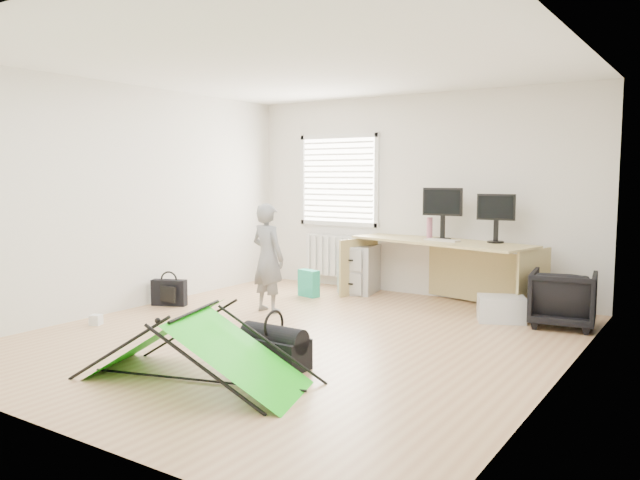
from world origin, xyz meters
The scene contains 18 objects.
ground centered at (0.00, 0.00, 0.00)m, with size 5.50×5.50×0.00m, color tan.
back_wall centered at (0.00, 2.75, 1.35)m, with size 5.00×0.02×2.70m, color silver.
window centered at (-1.20, 2.71, 1.55)m, with size 1.20×0.06×1.20m, color silver.
radiator centered at (-1.20, 2.67, 0.45)m, with size 1.00×0.12×0.60m, color silver.
desk centered at (0.54, 2.32, 0.40)m, with size 2.37×0.75×0.81m, color tan.
filing_cabinet centered at (-0.66, 2.42, 0.33)m, with size 0.42×0.57×0.66m, color #B1B3B6.
monitor_left centered at (0.54, 2.41, 1.05)m, with size 0.51×0.11×0.48m, color black.
monitor_right centered at (1.21, 2.43, 1.02)m, with size 0.45×0.10×0.43m, color black.
keyboard centered at (0.60, 2.27, 0.82)m, with size 0.44×0.15×0.02m, color beige.
thermos centered at (0.32, 2.51, 0.94)m, with size 0.08×0.08×0.27m, color #AF627A.
office_chair centered at (2.12, 1.92, 0.31)m, with size 0.65×0.67×0.61m, color black.
person centered at (-0.98, 0.77, 0.65)m, with size 0.47×0.31×1.30m, color slate.
kite centered at (0.11, -1.55, 0.28)m, with size 1.83×0.80×0.57m, color #1CE115, non-canonical shape.
storage_crate centered at (1.50, 1.80, 0.14)m, with size 0.51×0.35×0.28m, color silver.
tote_bag centered at (-1.10, 1.80, 0.18)m, with size 0.30×0.13×0.36m, color #23A884.
laptop_bag centered at (-2.23, 0.36, 0.16)m, with size 0.43×0.13×0.33m, color black.
white_box centered at (-2.14, -0.79, 0.06)m, with size 0.11×0.11×0.11m, color silver.
duffel_bag centered at (0.40, -0.92, 0.13)m, with size 0.59×0.30×0.26m, color black.
Camera 1 is at (3.56, -5.01, 1.63)m, focal length 35.00 mm.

